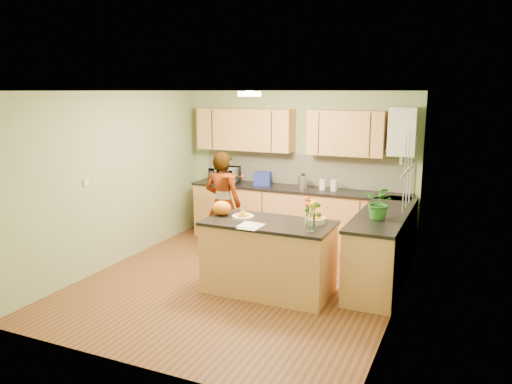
% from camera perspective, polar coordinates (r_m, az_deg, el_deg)
% --- Properties ---
extents(floor, '(4.50, 4.50, 0.00)m').
position_cam_1_polar(floor, '(6.75, -1.78, -10.25)').
color(floor, '#543218').
rests_on(floor, ground).
extents(ceiling, '(4.00, 4.50, 0.02)m').
position_cam_1_polar(ceiling, '(6.27, -1.93, 11.49)').
color(ceiling, silver).
rests_on(ceiling, wall_back).
extents(wall_back, '(4.00, 0.02, 2.50)m').
position_cam_1_polar(wall_back, '(8.44, 4.82, 2.96)').
color(wall_back, '#9CAF7D').
rests_on(wall_back, floor).
extents(wall_front, '(4.00, 0.02, 2.50)m').
position_cam_1_polar(wall_front, '(4.53, -14.38, -4.92)').
color(wall_front, '#9CAF7D').
rests_on(wall_front, floor).
extents(wall_left, '(0.02, 4.50, 2.50)m').
position_cam_1_polar(wall_left, '(7.47, -15.81, 1.43)').
color(wall_left, '#9CAF7D').
rests_on(wall_left, floor).
extents(wall_right, '(0.02, 4.50, 2.50)m').
position_cam_1_polar(wall_right, '(5.82, 16.16, -1.37)').
color(wall_right, '#9CAF7D').
rests_on(wall_right, floor).
extents(back_counter, '(3.64, 0.62, 0.94)m').
position_cam_1_polar(back_counter, '(8.29, 4.70, -2.71)').
color(back_counter, tan).
rests_on(back_counter, floor).
extents(right_counter, '(0.62, 2.24, 0.94)m').
position_cam_1_polar(right_counter, '(6.88, 14.32, -6.03)').
color(right_counter, tan).
rests_on(right_counter, floor).
extents(splashback, '(3.60, 0.02, 0.52)m').
position_cam_1_polar(splashback, '(8.40, 5.42, 2.56)').
color(splashback, beige).
rests_on(splashback, back_counter).
extents(upper_cabinets, '(3.20, 0.34, 0.70)m').
position_cam_1_polar(upper_cabinets, '(8.27, 3.34, 6.99)').
color(upper_cabinets, tan).
rests_on(upper_cabinets, wall_back).
extents(boiler, '(0.40, 0.30, 0.86)m').
position_cam_1_polar(boiler, '(7.82, 16.42, 6.62)').
color(boiler, silver).
rests_on(boiler, wall_back).
extents(window_right, '(0.01, 1.30, 1.05)m').
position_cam_1_polar(window_right, '(6.35, 17.02, 2.39)').
color(window_right, silver).
rests_on(window_right, wall_right).
extents(light_switch, '(0.02, 0.09, 0.09)m').
position_cam_1_polar(light_switch, '(7.01, -18.85, 1.02)').
color(light_switch, silver).
rests_on(light_switch, wall_left).
extents(ceiling_lamp, '(0.30, 0.30, 0.07)m').
position_cam_1_polar(ceiling_lamp, '(6.54, -0.76, 11.16)').
color(ceiling_lamp, '#FFEABF').
rests_on(ceiling_lamp, ceiling).
extents(peninsula_island, '(1.60, 0.82, 0.92)m').
position_cam_1_polar(peninsula_island, '(6.30, 1.43, -7.42)').
color(peninsula_island, tan).
rests_on(peninsula_island, floor).
extents(fruit_dish, '(0.27, 0.27, 0.10)m').
position_cam_1_polar(fruit_dish, '(6.29, -1.49, -2.72)').
color(fruit_dish, '#F2E1C2').
rests_on(fruit_dish, peninsula_island).
extents(orange_bowl, '(0.24, 0.24, 0.14)m').
position_cam_1_polar(orange_bowl, '(6.10, 6.78, -3.04)').
color(orange_bowl, '#F2E1C2').
rests_on(orange_bowl, peninsula_island).
extents(flower_vase, '(0.23, 0.23, 0.43)m').
position_cam_1_polar(flower_vase, '(5.73, 6.32, -1.66)').
color(flower_vase, silver).
rests_on(flower_vase, peninsula_island).
extents(orange_bag, '(0.26, 0.22, 0.19)m').
position_cam_1_polar(orange_bag, '(6.47, -3.94, -1.84)').
color(orange_bag, orange).
rests_on(orange_bag, peninsula_island).
extents(papers, '(0.24, 0.32, 0.01)m').
position_cam_1_polar(papers, '(5.93, -0.55, -3.92)').
color(papers, white).
rests_on(papers, peninsula_island).
extents(violinist, '(0.59, 0.39, 1.61)m').
position_cam_1_polar(violinist, '(7.62, -3.80, -1.36)').
color(violinist, '#D8A484').
rests_on(violinist, floor).
extents(violin, '(0.64, 0.55, 0.16)m').
position_cam_1_polar(violin, '(7.24, -3.26, 1.87)').
color(violin, '#521605').
rests_on(violin, violinist).
extents(microwave, '(0.53, 0.39, 0.27)m').
position_cam_1_polar(microwave, '(8.64, -3.59, 2.00)').
color(microwave, silver).
rests_on(microwave, back_counter).
extents(blue_box, '(0.31, 0.25, 0.22)m').
position_cam_1_polar(blue_box, '(8.36, 0.76, 1.52)').
color(blue_box, navy).
rests_on(blue_box, back_counter).
extents(kettle, '(0.15, 0.15, 0.29)m').
position_cam_1_polar(kettle, '(8.13, 5.38, 1.24)').
color(kettle, silver).
rests_on(kettle, back_counter).
extents(jar_cream, '(0.13, 0.13, 0.17)m').
position_cam_1_polar(jar_cream, '(8.05, 7.62, 0.83)').
color(jar_cream, '#F2E1C2').
rests_on(jar_cream, back_counter).
extents(jar_white, '(0.14, 0.14, 0.18)m').
position_cam_1_polar(jar_white, '(8.00, 8.92, 0.77)').
color(jar_white, silver).
rests_on(jar_white, back_counter).
extents(potted_plant, '(0.48, 0.44, 0.43)m').
position_cam_1_polar(potted_plant, '(6.31, 13.98, -1.17)').
color(potted_plant, '#286B23').
rests_on(potted_plant, right_counter).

